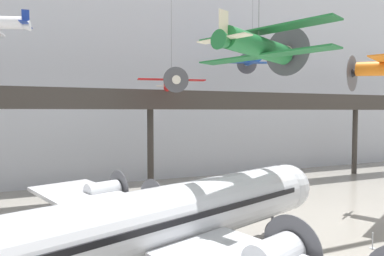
# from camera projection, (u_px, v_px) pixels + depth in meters

# --- Properties ---
(hangar_back_wall) EXTENTS (140.00, 3.00, 28.10)m
(hangar_back_wall) POSITION_uv_depth(u_px,v_px,m) (133.00, 72.00, 44.40)
(hangar_back_wall) COLOR silver
(hangar_back_wall) RESTS_ON ground
(mezzanine_walkway) EXTENTS (110.00, 3.20, 11.16)m
(mezzanine_walkway) POSITION_uv_depth(u_px,v_px,m) (153.00, 107.00, 36.30)
(mezzanine_walkway) COLOR #38332D
(mezzanine_walkway) RESTS_ON ground
(airliner_silver_main) EXTENTS (25.97, 30.28, 9.74)m
(airliner_silver_main) POSITION_uv_depth(u_px,v_px,m) (154.00, 222.00, 16.89)
(airliner_silver_main) COLOR silver
(airliner_silver_main) RESTS_ON ground
(suspended_plane_red_highwing) EXTENTS (6.40, 5.27, 12.04)m
(suspended_plane_red_highwing) POSITION_uv_depth(u_px,v_px,m) (172.00, 84.00, 32.16)
(suspended_plane_red_highwing) COLOR red
(suspended_plane_green_biplane) EXTENTS (7.71, 8.89, 11.39)m
(suspended_plane_green_biplane) POSITION_uv_depth(u_px,v_px,m) (259.00, 46.00, 20.29)
(suspended_plane_green_biplane) COLOR #1E6B33
(suspended_plane_blue_trainer) EXTENTS (7.16, 6.06, 9.16)m
(suspended_plane_blue_trainer) POSITION_uv_depth(u_px,v_px,m) (252.00, 60.00, 40.18)
(suspended_plane_blue_trainer) COLOR #1E4CAD
(stanchion_barrier) EXTENTS (0.36, 0.36, 1.08)m
(stanchion_barrier) POSITION_uv_depth(u_px,v_px,m) (373.00, 244.00, 22.26)
(stanchion_barrier) COLOR #B2B5BA
(stanchion_barrier) RESTS_ON ground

